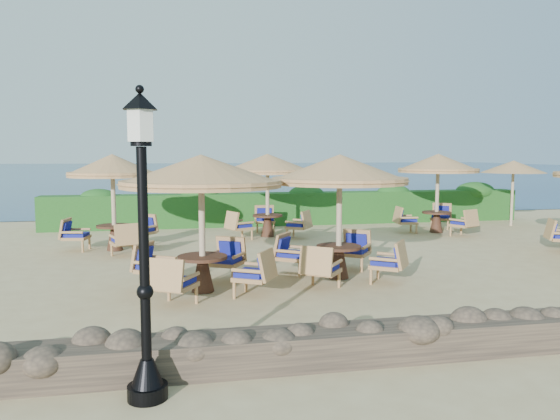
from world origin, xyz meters
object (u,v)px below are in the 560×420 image
Objects in this scene: extra_parasol at (513,167)px; cafe_set_3 at (113,185)px; cafe_set_4 at (267,177)px; cafe_set_5 at (438,177)px; cafe_set_0 at (201,194)px; lamp_post at (144,260)px; cafe_set_1 at (339,192)px.

cafe_set_3 is at bearing -170.03° from extra_parasol.
cafe_set_3 and cafe_set_4 have the same top height.
cafe_set_4 is (4.58, 1.66, 0.12)m from cafe_set_3.
cafe_set_5 is (-3.52, -1.03, -0.29)m from extra_parasol.
cafe_set_0 and cafe_set_4 have the same top height.
cafe_set_3 is (-2.12, 5.01, -0.09)m from cafe_set_0.
extra_parasol is 0.87× the size of cafe_set_5.
extra_parasol is at bearing 16.31° from cafe_set_5.
cafe_set_0 is 1.09× the size of cafe_set_4.
cafe_set_5 is (8.21, 6.42, -0.02)m from cafe_set_0.
cafe_set_4 is at bearing 73.50° from lamp_post.
cafe_set_0 is 2.99m from cafe_set_1.
cafe_set_1 is 6.71m from cafe_set_3.
cafe_set_5 is (10.33, 1.40, 0.07)m from cafe_set_3.
cafe_set_3 is 0.99× the size of cafe_set_5.
cafe_set_1 and cafe_set_5 have the same top height.
extra_parasol is 11.17m from cafe_set_1.
cafe_set_1 is (-8.80, -6.86, -0.32)m from extra_parasol.
cafe_set_4 and cafe_set_5 have the same top height.
cafe_set_0 is (0.87, 4.55, 0.35)m from lamp_post.
cafe_set_5 is at bearing 7.74° from cafe_set_3.
cafe_set_5 is at bearing 47.84° from cafe_set_1.
extra_parasol is at bearing 37.93° from cafe_set_1.
cafe_set_1 is at bearing -41.23° from cafe_set_3.
extra_parasol is 13.90m from cafe_set_0.
cafe_set_4 is at bearing -175.22° from extra_parasol.
lamp_post reaches higher than cafe_set_3.
extra_parasol is 9.31m from cafe_set_4.
cafe_set_3 is (-1.25, 9.56, 0.26)m from lamp_post.
lamp_post is 1.21× the size of cafe_set_3.
lamp_post reaches higher than extra_parasol.
cafe_set_3 is (-5.05, 4.43, -0.04)m from cafe_set_1.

